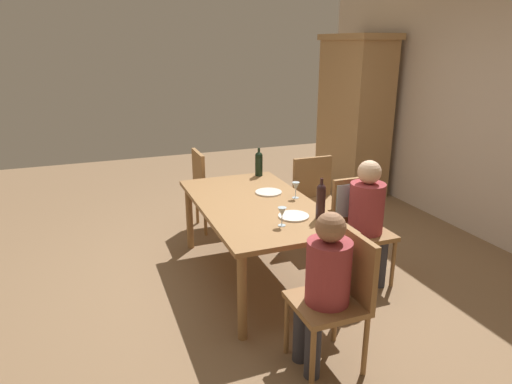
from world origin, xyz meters
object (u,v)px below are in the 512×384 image
(wine_glass_near_left, at_px, (296,187))
(dinner_plate_host, at_px, (269,192))
(chair_far_right, at_px, (358,215))
(person_man_bearded, at_px, (368,214))
(wine_glass_centre, at_px, (282,213))
(dinner_plate_guest_left, at_px, (294,216))
(wine_bottle_dark_red, at_px, (259,163))
(wine_bottle_tall_green, at_px, (321,200))
(dining_table, at_px, (256,211))
(chair_right_end, at_px, (339,291))
(handbag, at_px, (335,248))
(armoire_cabinet, at_px, (353,115))
(chair_far_left, at_px, (317,195))
(person_woman_host, at_px, (324,280))
(chair_left_end, at_px, (209,184))

(wine_glass_near_left, bearing_deg, dinner_plate_host, -141.56)
(chair_far_right, xyz_separation_m, person_man_bearded, (0.15, 0.00, 0.06))
(chair_far_right, distance_m, wine_glass_centre, 0.95)
(dinner_plate_host, relative_size, dinner_plate_guest_left, 1.00)
(wine_bottle_dark_red, bearing_deg, person_man_bearded, 23.89)
(person_man_bearded, xyz_separation_m, wine_bottle_tall_green, (0.10, -0.53, 0.23))
(dinner_plate_guest_left, bearing_deg, dining_table, -158.91)
(chair_right_end, xyz_separation_m, wine_bottle_tall_green, (-0.75, 0.26, 0.35))
(handbag, bearing_deg, dinner_plate_host, -103.40)
(wine_bottle_tall_green, height_order, wine_glass_centre, wine_bottle_tall_green)
(armoire_cabinet, relative_size, dinner_plate_host, 8.76)
(dinner_plate_host, bearing_deg, wine_glass_centre, -15.29)
(chair_far_left, distance_m, person_man_bearded, 0.93)
(armoire_cabinet, relative_size, wine_bottle_dark_red, 7.30)
(chair_far_left, xyz_separation_m, person_woman_host, (1.77, -0.90, 0.10))
(armoire_cabinet, xyz_separation_m, handbag, (1.95, -1.37, -0.99))
(wine_glass_centre, distance_m, dinner_plate_host, 0.81)
(dinner_plate_host, relative_size, handbag, 0.89)
(chair_far_right, relative_size, handbag, 3.29)
(wine_glass_centre, height_order, dinner_plate_host, wine_glass_centre)
(armoire_cabinet, relative_size, person_woman_host, 2.00)
(wine_bottle_tall_green, bearing_deg, chair_far_right, 115.30)
(person_woman_host, bearing_deg, wine_glass_centre, -1.78)
(chair_far_right, distance_m, wine_bottle_tall_green, 0.65)
(wine_bottle_dark_red, bearing_deg, handbag, 36.39)
(dinner_plate_guest_left, height_order, handbag, dinner_plate_guest_left)
(chair_far_right, relative_size, chair_left_end, 1.00)
(chair_far_right, distance_m, person_woman_host, 1.34)
(wine_glass_near_left, bearing_deg, wine_bottle_tall_green, -3.80)
(chair_right_end, height_order, wine_bottle_tall_green, wine_bottle_tall_green)
(person_man_bearded, xyz_separation_m, dinner_plate_guest_left, (-0.01, -0.71, 0.08))
(wine_glass_centre, bearing_deg, dinner_plate_guest_left, 128.63)
(dinner_plate_host, distance_m, handbag, 0.93)
(armoire_cabinet, distance_m, person_woman_host, 4.02)
(armoire_cabinet, xyz_separation_m, chair_right_end, (3.28, -2.16, -0.56))
(wine_glass_centre, bearing_deg, dinner_plate_host, 164.71)
(chair_far_left, xyz_separation_m, wine_bottle_dark_red, (-0.30, -0.54, 0.33))
(person_man_bearded, bearing_deg, chair_left_end, -60.71)
(chair_left_end, bearing_deg, handbag, 38.08)
(dining_table, relative_size, wine_glass_near_left, 12.09)
(person_man_bearded, relative_size, dinner_plate_guest_left, 4.52)
(chair_right_end, relative_size, wine_glass_centre, 6.17)
(chair_far_left, distance_m, handbag, 0.61)
(wine_bottle_dark_red, distance_m, dinner_plate_guest_left, 1.23)
(wine_glass_near_left, bearing_deg, chair_right_end, -13.02)
(dining_table, relative_size, wine_bottle_dark_red, 6.03)
(dining_table, relative_size, person_woman_host, 1.65)
(person_man_bearded, bearing_deg, dining_table, -26.28)
(chair_right_end, bearing_deg, wine_glass_near_left, -13.02)
(dining_table, xyz_separation_m, chair_left_end, (-1.28, -0.09, -0.11))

